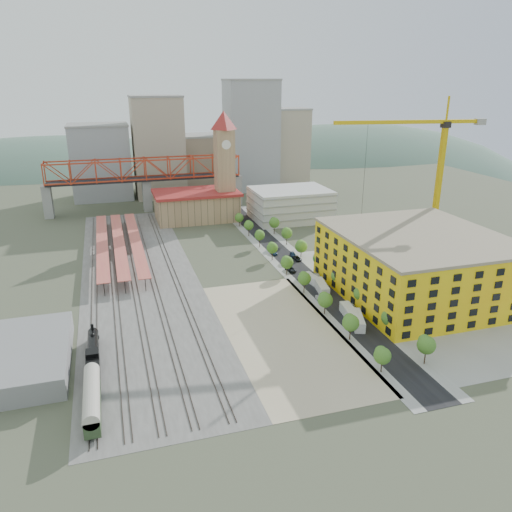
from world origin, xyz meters
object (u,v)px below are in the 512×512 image
object	(u,v)px
construction_building	(417,264)
site_trailer_d	(313,280)
site_trailer_c	(321,287)
locomotive	(93,352)
car_0	(349,326)
clock_tower	(224,156)
tower_crane	(431,162)
site_trailer_b	(350,313)
coach	(92,399)
site_trailer_a	(357,320)

from	to	relation	value
construction_building	site_trailer_d	world-z (taller)	construction_building
site_trailer_c	locomotive	bearing A→B (deg)	-152.59
site_trailer_c	car_0	distance (m)	24.30
clock_tower	tower_crane	bearing A→B (deg)	-52.72
locomotive	site_trailer_c	bearing A→B (deg)	17.81
construction_building	site_trailer_b	size ratio (longest dim) A/B	5.07
coach	car_0	xyz separation A→B (m)	(63.00, 16.81, -2.36)
clock_tower	car_0	bearing A→B (deg)	-87.50
tower_crane	site_trailer_d	distance (m)	58.71
clock_tower	site_trailer_c	xyz separation A→B (m)	(8.00, -90.38, -27.31)
construction_building	site_trailer_a	size ratio (longest dim) A/B	5.10
clock_tower	site_trailer_d	distance (m)	88.86
site_trailer_c	site_trailer_d	bearing A→B (deg)	99.60
site_trailer_a	site_trailer_b	world-z (taller)	site_trailer_b
site_trailer_a	construction_building	bearing A→B (deg)	46.33
construction_building	site_trailer_b	world-z (taller)	construction_building
clock_tower	site_trailer_d	world-z (taller)	clock_tower
site_trailer_b	site_trailer_d	distance (m)	24.94
construction_building	site_trailer_a	bearing A→B (deg)	-152.62
coach	tower_crane	size ratio (longest dim) A/B	0.33
site_trailer_b	site_trailer_c	size ratio (longest dim) A/B	0.99
locomotive	site_trailer_c	world-z (taller)	locomotive
locomotive	tower_crane	xyz separation A→B (m)	(113.03, 39.28, 32.30)
coach	site_trailer_a	size ratio (longest dim) A/B	1.83
tower_crane	construction_building	bearing A→B (deg)	-127.21
clock_tower	tower_crane	size ratio (longest dim) A/B	0.93
coach	car_0	distance (m)	65.25
site_trailer_c	clock_tower	bearing A→B (deg)	104.66
site_trailer_a	site_trailer_b	distance (m)	4.39
car_0	coach	bearing A→B (deg)	-168.29
tower_crane	site_trailer_c	bearing A→B (deg)	-158.97
coach	tower_crane	bearing A→B (deg)	27.56
clock_tower	tower_crane	distance (m)	91.03
clock_tower	site_trailer_c	distance (m)	94.75
locomotive	site_trailer_b	bearing A→B (deg)	2.18
site_trailer_d	construction_building	bearing A→B (deg)	-40.73
site_trailer_c	construction_building	bearing A→B (deg)	-10.70
locomotive	site_trailer_b	xyz separation A→B (m)	(66.00, 2.51, -0.67)
site_trailer_b	car_0	distance (m)	6.22
site_trailer_c	site_trailer_d	size ratio (longest dim) A/B	1.11
tower_crane	site_trailer_c	size ratio (longest dim) A/B	5.51
locomotive	coach	size ratio (longest dim) A/B	1.20
clock_tower	tower_crane	world-z (taller)	tower_crane
site_trailer_b	coach	bearing A→B (deg)	-153.59
tower_crane	car_0	xyz separation A→B (m)	(-50.03, -42.18, -33.66)
clock_tower	tower_crane	xyz separation A→B (m)	(55.03, -72.30, 5.64)
tower_crane	site_trailer_b	bearing A→B (deg)	-141.98
site_trailer_c	site_trailer_d	distance (m)	6.24
site_trailer_d	car_0	distance (m)	30.50
site_trailer_a	site_trailer_c	size ratio (longest dim) A/B	0.98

